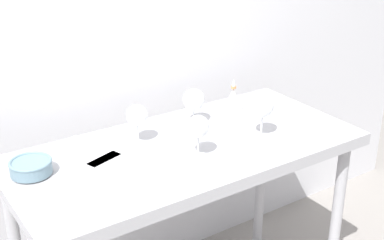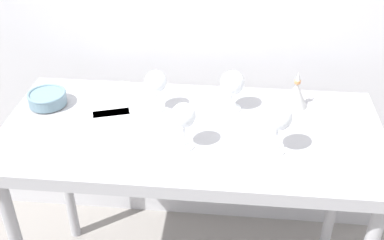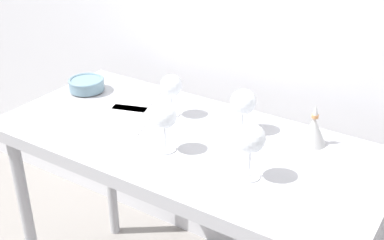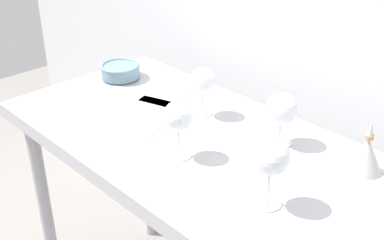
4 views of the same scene
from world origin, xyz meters
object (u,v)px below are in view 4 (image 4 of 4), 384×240
wine_glass_far_right (282,110)px  tasting_sheet_lower (145,117)px  wine_glass_near_center (178,118)px  wine_glass_far_left (203,82)px  wine_glass_near_right (271,159)px  tasting_bowl (120,71)px  tasting_sheet_upper (171,90)px  decanter_funnel (366,154)px

wine_glass_far_right → tasting_sheet_lower: (-0.41, -0.18, -0.11)m
wine_glass_near_center → tasting_sheet_lower: wine_glass_near_center is taller
wine_glass_near_center → wine_glass_far_left: (-0.13, 0.23, -0.00)m
wine_glass_near_center → wine_glass_near_right: bearing=0.9°
wine_glass_far_right → tasting_bowl: bearing=-176.5°
wine_glass_near_right → tasting_sheet_upper: 0.73m
wine_glass_near_right → tasting_bowl: (-0.88, 0.21, -0.10)m
wine_glass_far_right → tasting_bowl: size_ratio=1.07×
tasting_bowl → tasting_sheet_lower: bearing=-23.8°
tasting_sheet_lower → tasting_bowl: 0.35m
tasting_sheet_upper → wine_glass_far_right: bearing=-19.9°
wine_glass_far_right → wine_glass_far_left: bearing=-173.5°
wine_glass_far_right → tasting_bowl: wine_glass_far_right is taller
wine_glass_near_center → wine_glass_near_right: wine_glass_near_right is taller
wine_glass_far_left → tasting_sheet_lower: size_ratio=0.60×
wine_glass_near_center → tasting_sheet_upper: size_ratio=0.63×
tasting_bowl → decanter_funnel: bearing=5.4°
tasting_sheet_upper → decanter_funnel: decanter_funnel is taller
wine_glass_near_right → decanter_funnel: 0.33m
tasting_sheet_upper → decanter_funnel: size_ratio=1.80×
wine_glass_near_center → wine_glass_far_left: 0.26m
tasting_sheet_lower → decanter_funnel: size_ratio=1.85×
tasting_bowl → decanter_funnel: (0.97, 0.09, 0.02)m
wine_glass_far_right → tasting_sheet_lower: bearing=-155.7°
wine_glass_near_right → decanter_funnel: wine_glass_near_right is taller
wine_glass_near_right → wine_glass_far_left: 0.50m
wine_glass_near_center → decanter_funnel: 0.51m
wine_glass_near_right → wine_glass_far_right: size_ratio=1.13×
wine_glass_near_right → decanter_funnel: bearing=73.3°
wine_glass_near_right → tasting_sheet_upper: wine_glass_near_right is taller
tasting_sheet_upper → wine_glass_near_center: bearing=-56.8°
tasting_sheet_upper → decanter_funnel: (0.75, 0.03, 0.05)m
wine_glass_near_center → wine_glass_near_right: 0.31m
tasting_sheet_upper → decanter_funnel: 0.75m
decanter_funnel → wine_glass_near_center: bearing=-142.7°
wine_glass_far_left → decanter_funnel: wine_glass_far_left is taller
tasting_sheet_lower → decanter_funnel: (0.65, 0.23, 0.05)m
wine_glass_far_right → tasting_sheet_lower: size_ratio=0.58×
tasting_sheet_upper → tasting_sheet_lower: same height
wine_glass_far_right → decanter_funnel: wine_glass_far_right is taller
wine_glass_far_right → wine_glass_near_right: bearing=-58.5°
wine_glass_far_right → wine_glass_far_left: (-0.29, -0.03, 0.01)m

